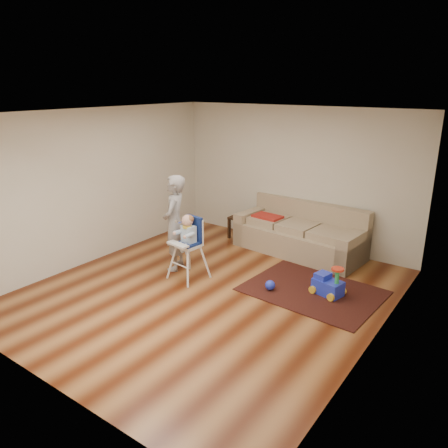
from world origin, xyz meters
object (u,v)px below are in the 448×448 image
Objects in this scene: side_table at (242,227)px; high_chair at (188,248)px; sofa at (299,229)px; adult at (175,223)px; ride_on_toy at (328,280)px; toy_ball at (270,285)px.

side_table is 2.25m from high_chair.
adult is (-1.41, -1.91, 0.36)m from sofa.
high_chair reaches higher than ride_on_toy.
toy_ball is at bearing 23.16° from high_chair.
adult is (-1.78, -0.19, 0.73)m from toy_ball.
toy_ball is at bearing -140.77° from ride_on_toy.
high_chair is (-1.34, -0.37, 0.44)m from toy_ball.
high_chair is (-0.96, -2.10, 0.06)m from sofa.
toy_ball is at bearing 70.42° from adult.
toy_ball is 0.14× the size of high_chair.
sofa is 2.31m from high_chair.
toy_ball is 1.94m from adult.
ride_on_toy is at bearing 27.39° from high_chair.
ride_on_toy is (2.50, -1.43, 0.03)m from side_table.
adult is at bearing -154.57° from ride_on_toy.
ride_on_toy is 2.27m from high_chair.
side_table is 2.10m from adult.
sofa is 5.20× the size of ride_on_toy.
sofa is 1.51× the size of adult.
adult is (-0.07, -2.01, 0.60)m from side_table.
high_chair is at bearing -164.42° from toy_ball.
adult reaches higher than high_chair.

